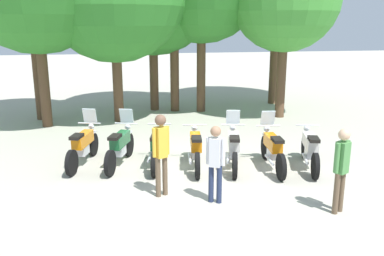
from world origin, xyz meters
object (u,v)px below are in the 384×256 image
motorcycle_2 (157,147)px  motorcycle_6 (310,149)px  motorcycle_1 (120,146)px  motorcycle_4 (233,147)px  motorcycle_0 (83,145)px  motorcycle_3 (196,148)px  motorcycle_5 (272,149)px  person_0 (216,159)px  person_2 (341,164)px  person_1 (161,149)px

motorcycle_2 → motorcycle_6: (3.79, -0.82, 0.00)m
motorcycle_1 → motorcycle_6: motorcycle_1 is taller
motorcycle_4 → motorcycle_0: bearing=90.4°
motorcycle_6 → motorcycle_3: bearing=95.5°
motorcycle_4 → motorcycle_5: 0.98m
person_0 → person_2: (2.25, -0.87, 0.05)m
motorcycle_5 → person_1: (-2.93, -1.22, 0.54)m
motorcycle_5 → motorcycle_2: bearing=82.6°
motorcycle_2 → person_1: person_1 is taller
person_1 → motorcycle_3: bearing=-57.5°
motorcycle_1 → motorcycle_4: (2.84, -0.65, 0.00)m
person_0 → person_1: (-1.04, 0.53, 0.11)m
person_2 → person_0: bearing=-139.2°
motorcycle_4 → motorcycle_5: bearing=-93.4°
motorcycle_4 → motorcycle_5: size_ratio=0.99×
person_2 → motorcycle_6: bearing=138.5°
motorcycle_4 → motorcycle_3: bearing=94.8°
motorcycle_5 → person_0: person_0 is taller
motorcycle_6 → person_0: bearing=135.9°
motorcycle_1 → motorcycle_3: size_ratio=0.97×
motorcycle_0 → motorcycle_1: same height
motorcycle_3 → motorcycle_5: bearing=-94.8°
motorcycle_1 → motorcycle_3: motorcycle_1 is taller
person_1 → motorcycle_1: bearing=-3.6°
motorcycle_0 → person_0: (2.84, -2.88, 0.42)m
motorcycle_2 → person_1: bearing=-171.4°
motorcycle_1 → person_0: bearing=-126.5°
motorcycle_4 → person_0: size_ratio=1.33×
motorcycle_3 → motorcycle_6: same height
motorcycle_6 → person_2: (-0.59, -2.49, 0.48)m
person_2 → motorcycle_2: bearing=-164.1°
motorcycle_3 → person_1: bearing=155.2°
motorcycle_5 → person_1: bearing=118.9°
motorcycle_1 → person_1: person_1 is taller
motorcycle_6 → motorcycle_2: bearing=94.0°
motorcycle_1 → motorcycle_4: bearing=-84.7°
motorcycle_2 → motorcycle_6: same height
person_0 → person_1: size_ratio=0.91×
motorcycle_0 → motorcycle_6: size_ratio=1.00×
motorcycle_0 → person_2: bearing=-110.6°
motorcycle_2 → motorcycle_5: (2.84, -0.70, 0.01)m
motorcycle_1 → motorcycle_2: size_ratio=0.97×
motorcycle_2 → motorcycle_3: size_ratio=0.99×
motorcycle_3 → person_0: person_0 is taller
motorcycle_6 → person_0: (-2.84, -1.62, 0.44)m
motorcycle_2 → motorcycle_3: (0.95, -0.28, 0.00)m
motorcycle_1 → motorcycle_2: 0.97m
motorcycle_4 → motorcycle_6: (1.89, -0.41, -0.01)m
motorcycle_4 → motorcycle_6: 1.94m
motorcycle_4 → person_0: 2.28m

